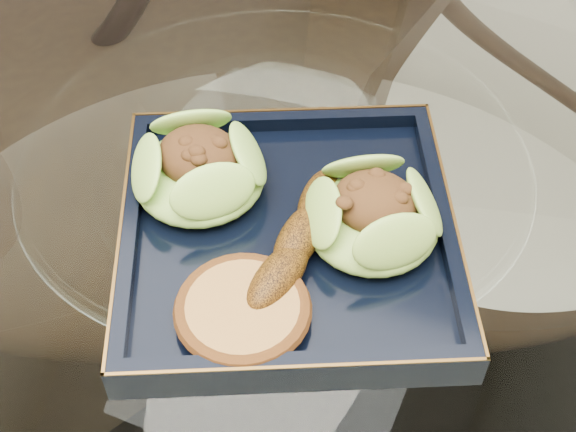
% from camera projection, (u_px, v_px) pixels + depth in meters
% --- Properties ---
extents(dining_table, '(1.13, 1.13, 0.77)m').
position_uv_depth(dining_table, '(277.00, 305.00, 0.83)').
color(dining_table, white).
rests_on(dining_table, ground).
extents(dining_chair, '(0.50, 0.50, 0.95)m').
position_uv_depth(dining_chair, '(249.00, 60.00, 1.20)').
color(dining_chair, black).
rests_on(dining_chair, ground).
extents(navy_plate, '(0.36, 0.36, 0.02)m').
position_uv_depth(navy_plate, '(288.00, 240.00, 0.66)').
color(navy_plate, black).
rests_on(navy_plate, dining_table).
extents(lettuce_wrap_left, '(0.13, 0.13, 0.04)m').
position_uv_depth(lettuce_wrap_left, '(199.00, 172.00, 0.67)').
color(lettuce_wrap_left, '#73AA31').
rests_on(lettuce_wrap_left, navy_plate).
extents(lettuce_wrap_right, '(0.12, 0.12, 0.04)m').
position_uv_depth(lettuce_wrap_right, '(372.00, 218.00, 0.64)').
color(lettuce_wrap_right, '#5F932A').
rests_on(lettuce_wrap_right, navy_plate).
extents(roasted_plantain, '(0.04, 0.15, 0.03)m').
position_uv_depth(roasted_plantain, '(299.00, 238.00, 0.63)').
color(roasted_plantain, '#5B3409').
rests_on(roasted_plantain, navy_plate).
extents(crumb_patty, '(0.12, 0.12, 0.02)m').
position_uv_depth(crumb_patty, '(243.00, 311.00, 0.59)').
color(crumb_patty, '#A47936').
rests_on(crumb_patty, navy_plate).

